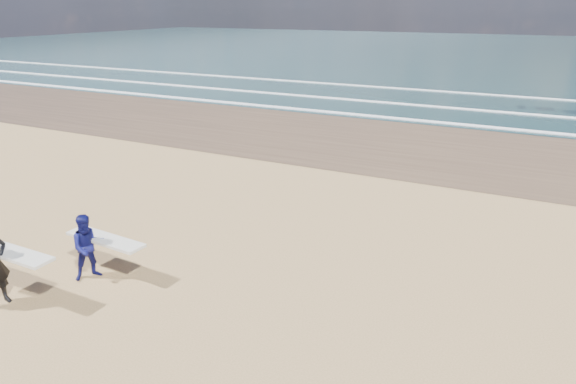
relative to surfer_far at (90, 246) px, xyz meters
The scene contains 1 object.
surfer_far is the anchor object (origin of this frame).
Camera 1 is at (8.85, -6.14, 6.20)m, focal length 32.00 mm.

